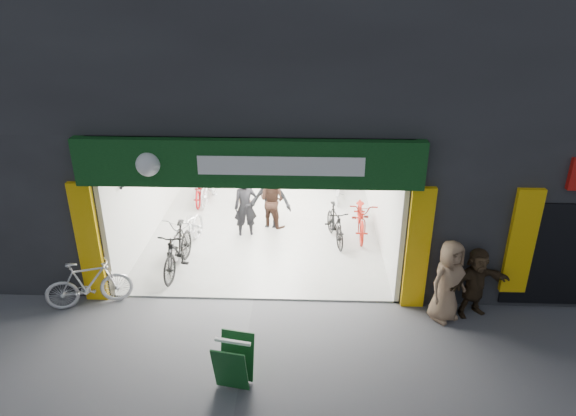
# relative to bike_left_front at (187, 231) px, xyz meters

# --- Properties ---
(ground) EXTENTS (60.00, 60.00, 0.00)m
(ground) POSITION_rel_bike_left_front_xyz_m (1.82, -2.09, -0.51)
(ground) COLOR #56565B
(ground) RESTS_ON ground
(building) EXTENTS (17.00, 10.27, 8.00)m
(building) POSITION_rel_bike_left_front_xyz_m (2.73, 2.90, 3.80)
(building) COLOR #232326
(building) RESTS_ON ground
(bike_left_front) EXTENTS (1.05, 2.04, 1.02)m
(bike_left_front) POSITION_rel_bike_left_front_xyz_m (0.00, 0.00, 0.00)
(bike_left_front) COLOR silver
(bike_left_front) RESTS_ON ground
(bike_left_midfront) EXTENTS (0.71, 1.92, 1.13)m
(bike_left_midfront) POSITION_rel_bike_left_front_xyz_m (0.02, -1.01, 0.05)
(bike_left_midfront) COLOR black
(bike_left_midfront) RESTS_ON ground
(bike_left_midback) EXTENTS (0.61, 1.71, 0.89)m
(bike_left_midback) POSITION_rel_bike_left_front_xyz_m (-0.21, 2.97, -0.06)
(bike_left_midback) COLOR maroon
(bike_left_midback) RESTS_ON ground
(bike_left_back) EXTENTS (0.68, 1.84, 1.08)m
(bike_left_back) POSITION_rel_bike_left_front_xyz_m (0.02, 3.01, 0.03)
(bike_left_back) COLOR silver
(bike_left_back) RESTS_ON ground
(bike_right_front) EXTENTS (0.76, 1.67, 0.97)m
(bike_right_front) POSITION_rel_bike_left_front_xyz_m (3.62, 0.58, -0.02)
(bike_right_front) COLOR black
(bike_right_front) RESTS_ON ground
(bike_right_mid) EXTENTS (0.76, 1.98, 1.03)m
(bike_right_mid) POSITION_rel_bike_left_front_xyz_m (4.32, 1.04, 0.00)
(bike_right_mid) COLOR maroon
(bike_right_mid) RESTS_ON ground
(bike_right_back) EXTENTS (0.45, 1.57, 0.94)m
(bike_right_back) POSITION_rel_bike_left_front_xyz_m (3.80, 3.26, -0.04)
(bike_right_back) COLOR #ADAEB2
(bike_right_back) RESTS_ON ground
(parked_bike) EXTENTS (1.76, 1.02, 1.02)m
(parked_bike) POSITION_rel_bike_left_front_xyz_m (-1.47, -2.39, 0.00)
(parked_bike) COLOR silver
(parked_bike) RESTS_ON ground
(customer_a) EXTENTS (0.67, 0.52, 1.62)m
(customer_a) POSITION_rel_bike_left_front_xyz_m (1.35, 0.81, 0.30)
(customer_a) COLOR black
(customer_a) RESTS_ON ground
(customer_b) EXTENTS (0.92, 0.86, 1.52)m
(customer_b) POSITION_rel_bike_left_front_xyz_m (1.98, 1.40, 0.25)
(customer_b) COLOR #3C241B
(customer_b) RESTS_ON ground
(customer_c) EXTENTS (1.15, 0.73, 1.70)m
(customer_c) POSITION_rel_bike_left_front_xyz_m (1.95, 1.28, 0.34)
(customer_c) COLOR black
(customer_c) RESTS_ON ground
(customer_d) EXTENTS (1.02, 0.66, 1.61)m
(customer_d) POSITION_rel_bike_left_front_xyz_m (1.09, 2.78, 0.29)
(customer_d) COLOR #896750
(customer_d) RESTS_ON ground
(pedestrian_near) EXTENTS (0.98, 0.90, 1.68)m
(pedestrian_near) POSITION_rel_bike_left_front_xyz_m (5.61, -2.55, 0.33)
(pedestrian_near) COLOR #8D6E52
(pedestrian_near) RESTS_ON ground
(pedestrian_far) EXTENTS (1.41, 0.87, 1.45)m
(pedestrian_far) POSITION_rel_bike_left_front_xyz_m (6.19, -2.39, 0.22)
(pedestrian_far) COLOR #382919
(pedestrian_far) RESTS_ON ground
(sandwich_board) EXTENTS (0.66, 0.67, 0.87)m
(sandwich_board) POSITION_rel_bike_left_front_xyz_m (1.75, -4.53, -0.03)
(sandwich_board) COLOR #104119
(sandwich_board) RESTS_ON ground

